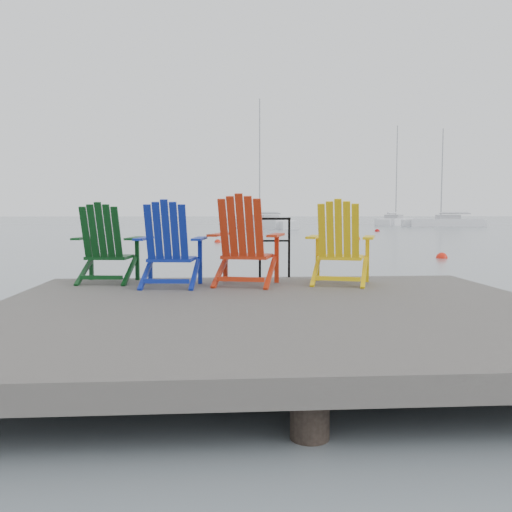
{
  "coord_description": "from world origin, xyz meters",
  "views": [
    {
      "loc": [
        -0.59,
        -5.6,
        1.47
      ],
      "look_at": [
        -0.05,
        2.12,
        0.85
      ],
      "focal_mm": 38.0,
      "sensor_mm": 36.0,
      "label": 1
    }
  ],
  "objects": [
    {
      "name": "chair_yellow",
      "position": [
        1.05,
        1.58,
        1.06
      ],
      "size": [
        1.05,
        1.0,
        1.11
      ],
      "rotation": [
        0.0,
        0.0,
        -0.32
      ],
      "color": "yellow",
      "rests_on": "dock"
    },
    {
      "name": "sailboat_near",
      "position": [
        3.58,
        45.9,
        0.35
      ],
      "size": [
        5.97,
        9.27,
        12.49
      ],
      "rotation": [
        0.0,
        0.0,
        0.43
      ],
      "color": "silver",
      "rests_on": "ground"
    },
    {
      "name": "dock",
      "position": [
        0.0,
        0.0,
        0.35
      ],
      "size": [
        6.0,
        5.0,
        1.4
      ],
      "color": "#2D2A28",
      "rests_on": "ground"
    },
    {
      "name": "ground",
      "position": [
        0.0,
        0.0,
        0.0
      ],
      "size": [
        400.0,
        400.0,
        0.0
      ],
      "primitive_type": "plane",
      "color": "slate",
      "rests_on": "ground"
    },
    {
      "name": "sailboat_far",
      "position": [
        23.25,
        50.11,
        0.36
      ],
      "size": [
        7.6,
        2.28,
        10.5
      ],
      "rotation": [
        0.0,
        0.0,
        1.53
      ],
      "color": "silver",
      "rests_on": "ground"
    },
    {
      "name": "sailboat_mid",
      "position": [
        20.06,
        56.75,
        0.36
      ],
      "size": [
        6.59,
        8.44,
        11.87
      ],
      "rotation": [
        0.0,
        0.0,
        -0.58
      ],
      "color": "white",
      "rests_on": "ground"
    },
    {
      "name": "chair_blue",
      "position": [
        -1.22,
        1.48,
        1.05
      ],
      "size": [
        0.94,
        0.88,
        1.1
      ],
      "rotation": [
        0.0,
        0.0,
        -0.11
      ],
      "color": "navy",
      "rests_on": "dock"
    },
    {
      "name": "buoy_c",
      "position": [
        7.01,
        23.65,
        0.0
      ],
      "size": [
        0.38,
        0.38,
        0.38
      ],
      "primitive_type": "sphere",
      "color": "#E3540D",
      "rests_on": "ground"
    },
    {
      "name": "buoy_b",
      "position": [
        -0.64,
        21.14,
        0.0
      ],
      "size": [
        0.32,
        0.32,
        0.32
      ],
      "primitive_type": "sphere",
      "color": "red",
      "rests_on": "ground"
    },
    {
      "name": "chair_red",
      "position": [
        -0.24,
        1.57,
        1.09
      ],
      "size": [
        1.09,
        1.03,
        1.17
      ],
      "rotation": [
        0.0,
        0.0,
        -0.27
      ],
      "color": "#B7270D",
      "rests_on": "dock"
    },
    {
      "name": "handrail",
      "position": [
        0.25,
        2.45,
        1.04
      ],
      "size": [
        0.48,
        0.04,
        0.9
      ],
      "color": "black",
      "rests_on": "dock"
    },
    {
      "name": "chair_green",
      "position": [
        -2.13,
        1.96,
        1.04
      ],
      "size": [
        0.92,
        0.86,
        1.07
      ],
      "rotation": [
        0.0,
        0.0,
        -0.11
      ],
      "color": "#093512",
      "rests_on": "dock"
    },
    {
      "name": "buoy_d",
      "position": [
        11.72,
        35.7,
        0.0
      ],
      "size": [
        0.4,
        0.4,
        0.4
      ],
      "primitive_type": "sphere",
      "color": "#BA0A0C",
      "rests_on": "ground"
    },
    {
      "name": "buoy_a",
      "position": [
        6.61,
        11.37,
        0.0
      ],
      "size": [
        0.37,
        0.37,
        0.37
      ],
      "primitive_type": "sphere",
      "color": "red",
      "rests_on": "ground"
    }
  ]
}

